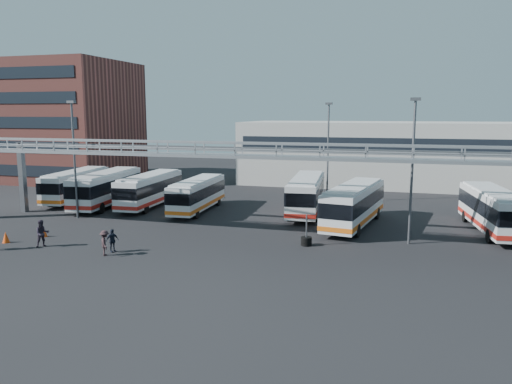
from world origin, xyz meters
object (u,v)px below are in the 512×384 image
(bus_0, at_px, (76,184))
(bus_1, at_px, (106,187))
(bus_2, at_px, (150,189))
(cone_right, at_px, (6,237))
(light_pole_left, at_px, (74,153))
(light_pole_mid, at_px, (412,163))
(bus_3, at_px, (197,194))
(bus_5, at_px, (306,193))
(bus_6, at_px, (354,203))
(bus_8, at_px, (493,209))
(tire_stack, at_px, (306,240))
(pedestrian_c, at_px, (105,243))
(pedestrian_d, at_px, (112,241))
(cone_left, at_px, (44,232))
(pedestrian_b, at_px, (42,233))
(light_pole_back, at_px, (328,147))

(bus_0, distance_m, bus_1, 4.93)
(bus_2, xyz_separation_m, cone_right, (-3.26, -15.40, -1.39))
(light_pole_left, bearing_deg, light_pole_mid, -2.05)
(bus_2, distance_m, bus_3, 5.46)
(bus_5, distance_m, bus_6, 6.21)
(bus_8, relative_size, cone_right, 14.01)
(bus_2, bearing_deg, bus_8, -6.99)
(bus_1, height_order, bus_8, bus_1)
(bus_1, distance_m, bus_3, 9.68)
(light_pole_left, xyz_separation_m, tire_stack, (21.12, -3.50, -5.36))
(cone_right, bearing_deg, pedestrian_c, -5.55)
(tire_stack, bearing_deg, bus_6, 69.85)
(light_pole_mid, height_order, bus_1, light_pole_mid)
(bus_0, bearing_deg, bus_1, -26.85)
(bus_2, xyz_separation_m, bus_8, (30.59, -2.16, 0.05))
(bus_6, xyz_separation_m, cone_right, (-23.37, -12.36, -1.49))
(light_pole_left, height_order, bus_5, light_pole_left)
(pedestrian_c, bearing_deg, pedestrian_d, -35.71)
(light_pole_left, distance_m, bus_5, 20.84)
(bus_8, xyz_separation_m, cone_left, (-32.39, -11.02, -1.50))
(bus_3, xyz_separation_m, pedestrian_c, (0.01, -15.37, -0.85))
(tire_stack, bearing_deg, bus_3, 142.61)
(bus_0, relative_size, cone_left, 15.95)
(bus_5, relative_size, bus_8, 1.02)
(light_pole_mid, xyz_separation_m, bus_0, (-33.33, 8.29, -3.95))
(cone_left, bearing_deg, bus_0, 117.30)
(bus_3, bearing_deg, bus_0, 170.78)
(bus_3, relative_size, pedestrian_b, 5.35)
(light_pole_mid, bearing_deg, bus_1, 166.94)
(light_pole_mid, xyz_separation_m, pedestrian_c, (-18.98, -8.61, -4.89))
(pedestrian_b, bearing_deg, tire_stack, -31.79)
(bus_6, xyz_separation_m, pedestrian_d, (-14.71, -12.34, -1.11))
(bus_1, height_order, pedestrian_c, bus_1)
(light_pole_left, bearing_deg, bus_6, 8.60)
(bus_5, bearing_deg, light_pole_left, -163.40)
(bus_2, relative_size, tire_stack, 4.90)
(bus_8, distance_m, pedestrian_c, 28.87)
(light_pole_mid, height_order, pedestrian_b, light_pole_mid)
(bus_3, height_order, bus_6, bus_6)
(bus_8, distance_m, tire_stack, 15.39)
(bus_1, distance_m, pedestrian_c, 18.12)
(bus_0, xyz_separation_m, tire_stack, (26.45, -10.79, -1.41))
(bus_2, height_order, tire_stack, bus_2)
(bus_2, relative_size, pedestrian_d, 6.87)
(bus_3, bearing_deg, light_pole_mid, -22.70)
(light_pole_mid, distance_m, bus_2, 25.86)
(bus_5, relative_size, cone_left, 16.88)
(pedestrian_b, bearing_deg, bus_3, 20.87)
(light_pole_back, relative_size, bus_2, 0.95)
(light_pole_left, height_order, pedestrian_b, light_pole_left)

